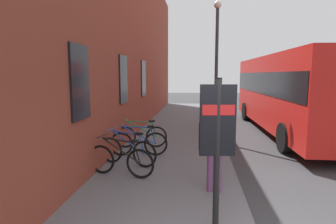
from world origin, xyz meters
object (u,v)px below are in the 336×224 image
city_bus (289,90)px  pedestrian_crossing_street (210,109)px  bicycle_beside_lamp (139,143)px  bicycle_under_window (121,160)px  bicycle_mid_rack (141,136)px  pedestrian_by_facade (215,141)px  street_lamp (217,59)px  bicycle_far_end (128,151)px  transit_info_sign (218,130)px

city_bus → pedestrian_crossing_street: size_ratio=6.48×
city_bus → bicycle_beside_lamp: bearing=128.8°
bicycle_under_window → bicycle_mid_rack: size_ratio=0.99×
pedestrian_by_facade → street_lamp: (4.97, -0.31, 1.94)m
city_bus → bicycle_far_end: bearing=133.3°
city_bus → bicycle_mid_rack: bearing=121.9°
bicycle_far_end → bicycle_beside_lamp: 0.91m
bicycle_far_end → bicycle_mid_rack: same height
bicycle_beside_lamp → pedestrian_crossing_street: bearing=-30.3°
bicycle_beside_lamp → pedestrian_crossing_street: pedestrian_crossing_street is taller
bicycle_beside_lamp → transit_info_sign: bearing=-151.7°
bicycle_under_window → bicycle_mid_rack: bearing=1.0°
pedestrian_by_facade → street_lamp: 5.34m
bicycle_far_end → pedestrian_crossing_street: bearing=-26.5°
bicycle_beside_lamp → bicycle_mid_rack: (0.96, 0.12, 0.00)m
bicycle_mid_rack → bicycle_far_end: bearing=-179.7°
street_lamp → pedestrian_crossing_street: bearing=5.5°
bicycle_far_end → pedestrian_by_facade: bearing=-123.9°
street_lamp → bicycle_far_end: bearing=143.6°
bicycle_under_window → street_lamp: bearing=-30.4°
bicycle_mid_rack → pedestrian_crossing_street: bearing=-39.1°
transit_info_sign → city_bus: bearing=-23.5°
bicycle_under_window → street_lamp: (4.29, -2.51, 2.64)m
bicycle_beside_lamp → bicycle_far_end: bearing=172.9°
bicycle_beside_lamp → street_lamp: size_ratio=0.35×
bicycle_far_end → city_bus: 8.16m
pedestrian_crossing_street → pedestrian_by_facade: pedestrian_by_facade is taller
bicycle_under_window → bicycle_far_end: 0.83m
bicycle_under_window → bicycle_beside_lamp: size_ratio=0.99×
city_bus → street_lamp: (-2.05, 3.30, 1.23)m
bicycle_far_end → transit_info_sign: transit_info_sign is taller
bicycle_far_end → bicycle_mid_rack: size_ratio=0.97×
bicycle_beside_lamp → pedestrian_by_facade: pedestrian_by_facade is taller
pedestrian_crossing_street → city_bus: bearing=-78.9°
bicycle_far_end → street_lamp: street_lamp is taller
bicycle_beside_lamp → pedestrian_by_facade: bearing=-138.6°
bicycle_under_window → bicycle_far_end: bearing=2.6°
pedestrian_by_facade → transit_info_sign: bearing=177.7°
transit_info_sign → pedestrian_by_facade: bearing=-2.3°
bicycle_under_window → bicycle_far_end: (0.83, 0.04, 0.00)m
city_bus → street_lamp: 4.08m
bicycle_mid_rack → pedestrian_by_facade: bearing=-146.2°
city_bus → pedestrian_crossing_street: bearing=101.1°
bicycle_mid_rack → bicycle_beside_lamp: bearing=-172.8°
bicycle_far_end → transit_info_sign: size_ratio=0.71×
bicycle_beside_lamp → pedestrian_by_facade: size_ratio=0.99×
bicycle_far_end → pedestrian_by_facade: 2.79m
bicycle_mid_rack → bicycle_under_window: bearing=-179.0°
bicycle_mid_rack → pedestrian_crossing_street: (2.98, -2.42, 0.60)m
bicycle_far_end → street_lamp: (3.46, -2.55, 2.64)m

